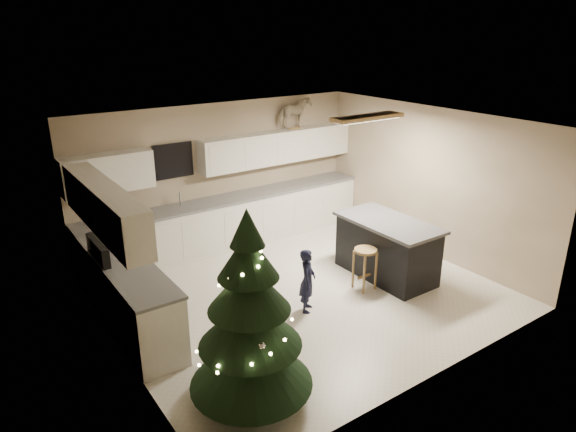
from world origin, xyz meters
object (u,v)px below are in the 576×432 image
Objects in this scene: island at (387,248)px; toddler at (307,280)px; christmas_tree at (250,326)px; rocking_horse at (295,113)px; bar_stool at (365,259)px.

island is 1.80× the size of toddler.
rocking_horse is (3.39, 3.92, 1.39)m from christmas_tree.
island is 2.56× the size of bar_stool.
toddler is (-1.12, -0.02, -0.03)m from bar_stool.
christmas_tree is (-2.74, -1.16, 0.41)m from bar_stool.
bar_stool is 1.12m from toddler.
island reaches higher than bar_stool.
bar_stool is 0.70× the size of toddler.
christmas_tree is at bearing -157.12° from bar_stool.
island is 2.43× the size of rocking_horse.
rocking_horse is (0.05, 2.64, 1.83)m from island.
christmas_tree is at bearing -158.89° from island.
bar_stool is 0.30× the size of christmas_tree.
island is at bearing 173.03° from rocking_horse.
bar_stool is (-0.60, -0.13, 0.02)m from island.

